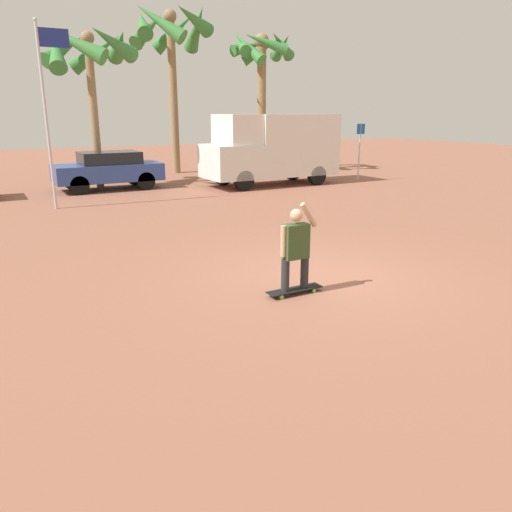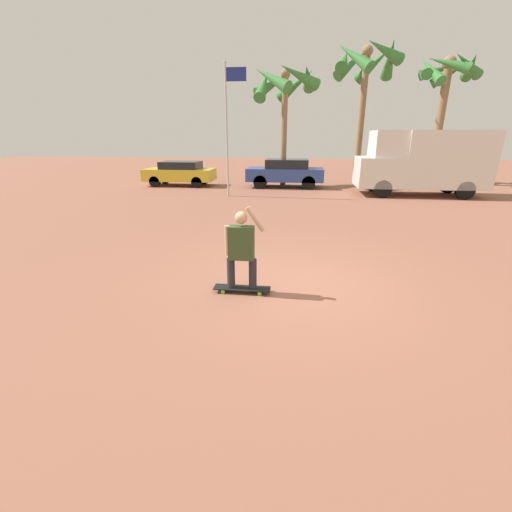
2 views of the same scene
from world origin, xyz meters
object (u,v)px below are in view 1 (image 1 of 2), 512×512
at_px(palm_tree_far_left, 88,52).
at_px(parked_car_blue, 108,169).
at_px(street_sign, 360,145).
at_px(camper_van, 273,147).
at_px(palm_tree_near_van, 261,58).
at_px(palm_tree_center_background, 170,34).
at_px(skateboard, 295,290).
at_px(person_skateboarder, 296,245).
at_px(flagpole, 47,103).

bearing_deg(palm_tree_far_left, parked_car_blue, -78.77).
bearing_deg(street_sign, camper_van, 166.07).
xyz_separation_m(parked_car_blue, palm_tree_near_van, (8.46, 2.41, 4.80)).
distance_m(parked_car_blue, palm_tree_center_background, 8.48).
height_order(palm_tree_near_van, palm_tree_far_left, palm_tree_near_van).
bearing_deg(skateboard, person_skateboarder, -180.00).
bearing_deg(flagpole, parked_car_blue, 53.53).
height_order(palm_tree_center_background, street_sign, palm_tree_center_background).
bearing_deg(person_skateboarder, palm_tree_center_background, 75.58).
bearing_deg(parked_car_blue, palm_tree_far_left, 101.23).
relative_size(skateboard, flagpole, 0.18).
bearing_deg(palm_tree_far_left, street_sign, -20.50).
bearing_deg(person_skateboarder, camper_van, 60.31).
height_order(camper_van, palm_tree_near_van, palm_tree_near_van).
relative_size(skateboard, palm_tree_far_left, 0.16).
bearing_deg(person_skateboarder, street_sign, 45.41).
bearing_deg(palm_tree_far_left, flagpole, -117.89).
bearing_deg(palm_tree_far_left, palm_tree_center_background, 35.56).
height_order(skateboard, camper_van, camper_van).
height_order(person_skateboarder, palm_tree_center_background, palm_tree_center_background).
height_order(parked_car_blue, flagpole, flagpole).
distance_m(palm_tree_far_left, flagpole, 5.25).
distance_m(palm_tree_center_background, street_sign, 10.67).
bearing_deg(palm_tree_near_van, parked_car_blue, -164.08).
xyz_separation_m(person_skateboarder, palm_tree_far_left, (0.01, 14.73, 4.39)).
distance_m(flagpole, street_sign, 12.99).
height_order(person_skateboarder, camper_van, camper_van).
height_order(palm_tree_far_left, street_sign, palm_tree_far_left).
height_order(palm_tree_far_left, flagpole, palm_tree_far_left).
height_order(camper_van, flagpole, flagpole).
xyz_separation_m(skateboard, flagpole, (-2.27, 10.43, 3.20)).
distance_m(parked_car_blue, palm_tree_far_left, 4.56).
xyz_separation_m(skateboard, camper_van, (6.69, 11.74, 1.53)).
relative_size(person_skateboarder, street_sign, 0.59).
distance_m(camper_van, palm_tree_far_left, 8.19).
bearing_deg(palm_tree_center_background, skateboard, -104.41).
bearing_deg(flagpole, skateboard, -77.75).
distance_m(skateboard, person_skateboarder, 0.80).
height_order(skateboard, street_sign, street_sign).
bearing_deg(palm_tree_near_van, camper_van, -113.96).
relative_size(camper_van, palm_tree_center_background, 0.71).
distance_m(person_skateboarder, palm_tree_near_van, 18.96).
relative_size(parked_car_blue, flagpole, 0.73).
xyz_separation_m(person_skateboarder, street_sign, (10.61, 10.77, 0.75)).
xyz_separation_m(skateboard, street_sign, (10.61, 10.77, 1.54)).
bearing_deg(palm_tree_near_van, flagpole, -152.25).
height_order(palm_tree_near_van, street_sign, palm_tree_near_van).
xyz_separation_m(flagpole, street_sign, (12.88, 0.33, -1.66)).
bearing_deg(camper_van, parked_car_blue, 162.64).
relative_size(skateboard, street_sign, 0.40).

